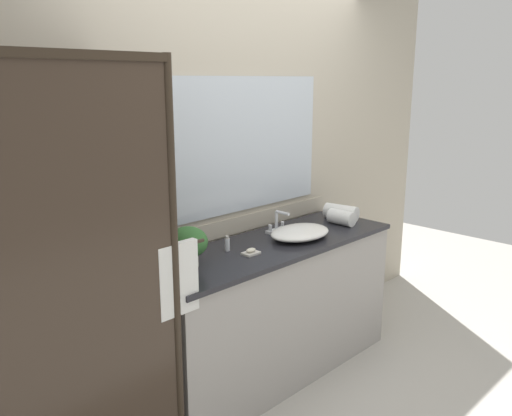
# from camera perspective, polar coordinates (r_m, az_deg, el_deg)

# --- Properties ---
(ground_plane) EXTENTS (8.00, 8.00, 0.00)m
(ground_plane) POSITION_cam_1_polar(r_m,az_deg,el_deg) (3.67, 1.73, -17.33)
(ground_plane) COLOR #B7B2A8
(wall_back_with_mirror) EXTENTS (4.40, 0.06, 2.60)m
(wall_back_with_mirror) POSITION_cam_1_polar(r_m,az_deg,el_deg) (3.43, -2.32, 3.88)
(wall_back_with_mirror) COLOR #B2A893
(wall_back_with_mirror) RESTS_ON ground_plane
(vanity_cabinet) EXTENTS (1.80, 0.58, 0.90)m
(vanity_cabinet) POSITION_cam_1_polar(r_m,az_deg,el_deg) (3.46, 1.67, -10.87)
(vanity_cabinet) COLOR #9E9993
(vanity_cabinet) RESTS_ON ground_plane
(shower_enclosure) EXTENTS (1.20, 0.59, 2.00)m
(shower_enclosure) POSITION_cam_1_polar(r_m,az_deg,el_deg) (2.37, -16.34, -8.27)
(shower_enclosure) COLOR #2D2319
(shower_enclosure) RESTS_ON ground_plane
(sink_basin) EXTENTS (0.44, 0.31, 0.07)m
(sink_basin) POSITION_cam_1_polar(r_m,az_deg,el_deg) (3.40, 4.78, -2.64)
(sink_basin) COLOR white
(sink_basin) RESTS_ON vanity_cabinet
(faucet) EXTENTS (0.17, 0.13, 0.15)m
(faucet) POSITION_cam_1_polar(r_m,az_deg,el_deg) (3.52, 2.32, -1.83)
(faucet) COLOR silver
(faucet) RESTS_ON vanity_cabinet
(potted_plant) EXTENTS (0.22, 0.22, 0.22)m
(potted_plant) POSITION_cam_1_polar(r_m,az_deg,el_deg) (2.87, -7.39, -3.87)
(potted_plant) COLOR beige
(potted_plant) RESTS_ON vanity_cabinet
(soap_dish) EXTENTS (0.10, 0.07, 0.04)m
(soap_dish) POSITION_cam_1_polar(r_m,az_deg,el_deg) (3.08, -0.56, -4.76)
(soap_dish) COLOR silver
(soap_dish) RESTS_ON vanity_cabinet
(amenity_bottle_shampoo) EXTENTS (0.03, 0.03, 0.09)m
(amenity_bottle_shampoo) POSITION_cam_1_polar(r_m,az_deg,el_deg) (3.14, -3.13, -3.88)
(amenity_bottle_shampoo) COLOR silver
(amenity_bottle_shampoo) RESTS_ON vanity_cabinet
(amenity_bottle_lotion) EXTENTS (0.03, 0.03, 0.09)m
(amenity_bottle_lotion) POSITION_cam_1_polar(r_m,az_deg,el_deg) (2.74, -8.28, -6.66)
(amenity_bottle_lotion) COLOR silver
(amenity_bottle_lotion) RESTS_ON vanity_cabinet
(rolled_towel_near_edge) EXTENTS (0.15, 0.26, 0.11)m
(rolled_towel_near_edge) POSITION_cam_1_polar(r_m,az_deg,el_deg) (3.87, 9.19, -0.45)
(rolled_towel_near_edge) COLOR white
(rolled_towel_near_edge) RESTS_ON vanity_cabinet
(rolled_towel_middle) EXTENTS (0.10, 0.19, 0.10)m
(rolled_towel_middle) POSITION_cam_1_polar(r_m,az_deg,el_deg) (3.73, 9.23, -1.02)
(rolled_towel_middle) COLOR white
(rolled_towel_middle) RESTS_ON vanity_cabinet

